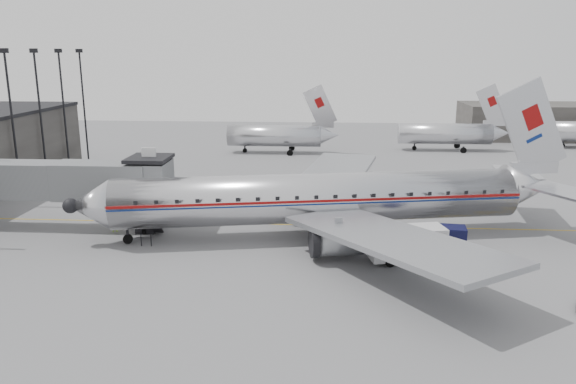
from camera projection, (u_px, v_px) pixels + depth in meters
name	position (u px, v px, depth m)	size (l,w,h in m)	color
ground	(250.00, 247.00, 44.09)	(160.00, 160.00, 0.00)	slate
hangar	(550.00, 121.00, 98.39)	(30.00, 12.00, 6.00)	#34312F
apron_line	(293.00, 225.00, 49.69)	(0.15, 60.00, 0.01)	gold
jet_bridge	(61.00, 181.00, 47.74)	(21.00, 6.20, 7.10)	#595B5E
distant_aircraft_near	(276.00, 135.00, 84.18)	(16.39, 3.20, 10.26)	silver
distant_aircraft_mid	(446.00, 133.00, 86.30)	(16.39, 3.20, 10.26)	silver
airliner	(327.00, 198.00, 45.95)	(40.75, 37.42, 13.01)	silver
service_van	(408.00, 243.00, 40.80)	(5.77, 3.21, 2.56)	silver
baggage_cart_navy	(450.00, 237.00, 43.23)	(2.55, 2.05, 1.86)	black
ramp_worker	(115.00, 222.00, 47.59)	(0.62, 0.41, 1.71)	#94CD18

